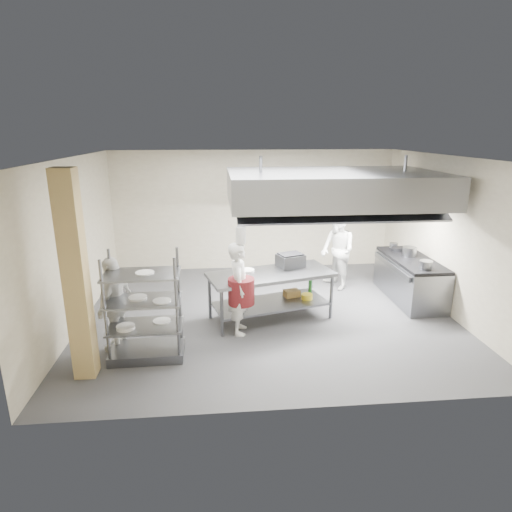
{
  "coord_description": "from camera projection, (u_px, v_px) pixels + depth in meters",
  "views": [
    {
      "loc": [
        -0.94,
        -7.67,
        3.45
      ],
      "look_at": [
        -0.21,
        0.2,
        1.13
      ],
      "focal_mm": 30.0,
      "sensor_mm": 36.0,
      "label": 1
    }
  ],
  "objects": [
    {
      "name": "floor",
      "position": [
        267.0,
        314.0,
        8.38
      ],
      "size": [
        7.0,
        7.0,
        0.0
      ],
      "primitive_type": "plane",
      "color": "#39393C",
      "rests_on": "ground"
    },
    {
      "name": "ceiling",
      "position": [
        269.0,
        157.0,
        7.53
      ],
      "size": [
        7.0,
        7.0,
        0.0
      ],
      "primitive_type": "plane",
      "rotation": [
        3.14,
        0.0,
        0.0
      ],
      "color": "silver",
      "rests_on": "wall_back"
    },
    {
      "name": "wall_back",
      "position": [
        254.0,
        211.0,
        10.82
      ],
      "size": [
        7.0,
        0.0,
        7.0
      ],
      "primitive_type": "plane",
      "rotation": [
        1.57,
        0.0,
        0.0
      ],
      "color": "#ADA289",
      "rests_on": "ground"
    },
    {
      "name": "wall_left",
      "position": [
        74.0,
        244.0,
        7.64
      ],
      "size": [
        0.0,
        6.0,
        6.0
      ],
      "primitive_type": "plane",
      "rotation": [
        1.57,
        0.0,
        1.57
      ],
      "color": "#ADA289",
      "rests_on": "ground"
    },
    {
      "name": "wall_right",
      "position": [
        447.0,
        235.0,
        8.27
      ],
      "size": [
        0.0,
        6.0,
        6.0
      ],
      "primitive_type": "plane",
      "rotation": [
        1.57,
        0.0,
        -1.57
      ],
      "color": "#ADA289",
      "rests_on": "ground"
    },
    {
      "name": "column",
      "position": [
        76.0,
        278.0,
        5.88
      ],
      "size": [
        0.3,
        0.3,
        3.0
      ],
      "primitive_type": "cube",
      "color": "tan",
      "rests_on": "floor"
    },
    {
      "name": "exhaust_hood",
      "position": [
        333.0,
        187.0,
        8.2
      ],
      "size": [
        4.0,
        2.5,
        0.6
      ],
      "primitive_type": "cube",
      "color": "gray",
      "rests_on": "ceiling"
    },
    {
      "name": "hood_strip_a",
      "position": [
        286.0,
        205.0,
        8.21
      ],
      "size": [
        1.6,
        0.12,
        0.04
      ],
      "primitive_type": "cube",
      "color": "white",
      "rests_on": "exhaust_hood"
    },
    {
      "name": "hood_strip_b",
      "position": [
        377.0,
        203.0,
        8.37
      ],
      "size": [
        1.6,
        0.12,
        0.04
      ],
      "primitive_type": "cube",
      "color": "white",
      "rests_on": "exhaust_hood"
    },
    {
      "name": "wall_shelf",
      "position": [
        325.0,
        211.0,
        10.83
      ],
      "size": [
        1.5,
        0.28,
        0.04
      ],
      "primitive_type": "cube",
      "color": "gray",
      "rests_on": "wall_back"
    },
    {
      "name": "island",
      "position": [
        271.0,
        296.0,
        8.07
      ],
      "size": [
        2.49,
        1.55,
        0.91
      ],
      "primitive_type": null,
      "rotation": [
        0.0,
        0.0,
        0.27
      ],
      "color": "gray",
      "rests_on": "floor"
    },
    {
      "name": "island_worktop",
      "position": [
        271.0,
        274.0,
        7.95
      ],
      "size": [
        2.49,
        1.55,
        0.06
      ],
      "primitive_type": "cube",
      "rotation": [
        0.0,
        0.0,
        0.27
      ],
      "color": "gray",
      "rests_on": "island"
    },
    {
      "name": "island_undershelf",
      "position": [
        270.0,
        303.0,
        8.11
      ],
      "size": [
        2.28,
        1.4,
        0.04
      ],
      "primitive_type": "cube",
      "rotation": [
        0.0,
        0.0,
        0.27
      ],
      "color": "slate",
      "rests_on": "island"
    },
    {
      "name": "pass_rack",
      "position": [
        144.0,
        306.0,
        6.57
      ],
      "size": [
        1.15,
        0.68,
        1.71
      ],
      "primitive_type": null,
      "rotation": [
        0.0,
        0.0,
        0.02
      ],
      "color": "slate",
      "rests_on": "floor"
    },
    {
      "name": "cooking_range",
      "position": [
        410.0,
        280.0,
        9.02
      ],
      "size": [
        0.8,
        2.0,
        0.84
      ],
      "primitive_type": "cube",
      "color": "slate",
      "rests_on": "floor"
    },
    {
      "name": "range_top",
      "position": [
        412.0,
        260.0,
        8.89
      ],
      "size": [
        0.78,
        1.96,
        0.06
      ],
      "primitive_type": "cube",
      "color": "black",
      "rests_on": "cooking_range"
    },
    {
      "name": "chef_head",
      "position": [
        239.0,
        288.0,
        7.4
      ],
      "size": [
        0.44,
        0.63,
        1.65
      ],
      "primitive_type": "imported",
      "rotation": [
        0.0,
        0.0,
        1.49
      ],
      "color": "white",
      "rests_on": "floor"
    },
    {
      "name": "chef_line",
      "position": [
        337.0,
        250.0,
        9.53
      ],
      "size": [
        0.88,
        1.01,
        1.75
      ],
      "primitive_type": "imported",
      "rotation": [
        0.0,
        0.0,
        -1.28
      ],
      "color": "white",
      "rests_on": "floor"
    },
    {
      "name": "chef_plating",
      "position": [
        115.0,
        304.0,
        6.84
      ],
      "size": [
        0.65,
        0.99,
        1.57
      ],
      "primitive_type": "imported",
      "rotation": [
        0.0,
        0.0,
        -1.88
      ],
      "color": "white",
      "rests_on": "floor"
    },
    {
      "name": "griddle",
      "position": [
        290.0,
        261.0,
        8.28
      ],
      "size": [
        0.59,
        0.52,
        0.24
      ],
      "primitive_type": "cube",
      "rotation": [
        0.0,
        0.0,
        0.36
      ],
      "color": "slate",
      "rests_on": "island_worktop"
    },
    {
      "name": "wicker_basket",
      "position": [
        292.0,
        293.0,
        8.38
      ],
      "size": [
        0.34,
        0.28,
        0.13
      ],
      "primitive_type": "cube",
      "rotation": [
        0.0,
        0.0,
        0.27
      ],
      "color": "brown",
      "rests_on": "island_undershelf"
    },
    {
      "name": "stockpot",
      "position": [
        409.0,
        252.0,
        9.0
      ],
      "size": [
        0.29,
        0.29,
        0.2
      ],
      "primitive_type": "cylinder",
      "color": "slate",
      "rests_on": "range_top"
    },
    {
      "name": "plate_stack",
      "position": [
        146.0,
        324.0,
        6.65
      ],
      "size": [
        0.28,
        0.28,
        0.05
      ],
      "primitive_type": "cylinder",
      "color": "white",
      "rests_on": "pass_rack"
    }
  ]
}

